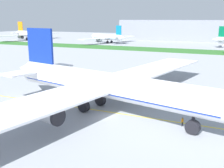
{
  "coord_description": "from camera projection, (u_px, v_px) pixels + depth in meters",
  "views": [
    {
      "loc": [
        21.04,
        -46.07,
        19.07
      ],
      "look_at": [
        -4.35,
        11.68,
        3.67
      ],
      "focal_mm": 42.93,
      "sensor_mm": 36.0,
      "label": 1
    }
  ],
  "objects": [
    {
      "name": "grass_median_strip",
      "position": [
        191.0,
        51.0,
        161.44
      ],
      "size": [
        320.0,
        24.0,
        0.1
      ],
      "primitive_type": "cube",
      "color": "#2D6628",
      "rests_on": "ground"
    },
    {
      "name": "airliner_foreground",
      "position": [
        103.0,
        85.0,
        55.44
      ],
      "size": [
        56.91,
        92.85,
        16.89
      ],
      "color": "white",
      "rests_on": "ground"
    },
    {
      "name": "parked_airliner_far_left",
      "position": [
        31.0,
        34.0,
        243.44
      ],
      "size": [
        42.5,
        66.24,
        16.48
      ],
      "color": "white",
      "rests_on": "ground"
    },
    {
      "name": "ground_crew_wingwalker_starboard",
      "position": [
        156.0,
        103.0,
        59.26
      ],
      "size": [
        0.54,
        0.25,
        1.55
      ],
      "color": "black",
      "rests_on": "ground"
    },
    {
      "name": "ground_crew_wingwalker_port",
      "position": [
        182.0,
        121.0,
        48.55
      ],
      "size": [
        0.35,
        0.58,
        1.7
      ],
      "color": "black",
      "rests_on": "ground"
    },
    {
      "name": "terminal_building",
      "position": [
        176.0,
        30.0,
        240.28
      ],
      "size": [
        102.77,
        20.0,
        18.0
      ],
      "primitive_type": "cube",
      "color": "gray",
      "rests_on": "ground"
    },
    {
      "name": "parked_airliner_far_centre",
      "position": [
        108.0,
        37.0,
        213.49
      ],
      "size": [
        35.3,
        55.6,
        14.12
      ],
      "color": "white",
      "rests_on": "ground"
    },
    {
      "name": "apron_taxi_line",
      "position": [
        113.0,
        113.0,
        55.87
      ],
      "size": [
        280.0,
        0.36,
        0.01
      ],
      "primitive_type": "cube",
      "color": "yellow",
      "rests_on": "ground"
    },
    {
      "name": "ground_plane",
      "position": [
        108.0,
        116.0,
        53.72
      ],
      "size": [
        600.0,
        600.0,
        0.0
      ],
      "primitive_type": "plane",
      "color": "#9399A0",
      "rests_on": "ground"
    }
  ]
}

